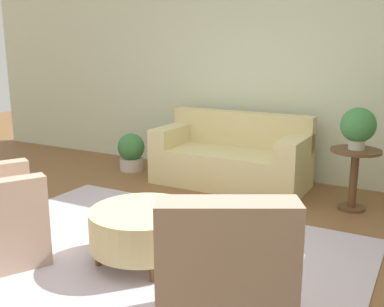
{
  "coord_description": "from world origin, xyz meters",
  "views": [
    {
      "loc": [
        1.94,
        -2.7,
        1.62
      ],
      "look_at": [
        0.15,
        0.55,
        0.75
      ],
      "focal_mm": 42.0,
      "sensor_mm": 36.0,
      "label": 1
    }
  ],
  "objects_px": {
    "couch": "(232,158)",
    "ottoman_table": "(143,227)",
    "armchair_right": "(223,283)",
    "potted_plant_on_side_table": "(358,126)",
    "side_table": "(354,169)",
    "potted_plant_floor": "(131,151)"
  },
  "relations": [
    {
      "from": "potted_plant_floor",
      "to": "armchair_right",
      "type": "bearing_deg",
      "value": -46.19
    },
    {
      "from": "ottoman_table",
      "to": "side_table",
      "type": "height_order",
      "value": "side_table"
    },
    {
      "from": "potted_plant_on_side_table",
      "to": "potted_plant_floor",
      "type": "distance_m",
      "value": 2.98
    },
    {
      "from": "side_table",
      "to": "ottoman_table",
      "type": "bearing_deg",
      "value": -121.65
    },
    {
      "from": "couch",
      "to": "armchair_right",
      "type": "distance_m",
      "value": 3.07
    },
    {
      "from": "couch",
      "to": "side_table",
      "type": "height_order",
      "value": "couch"
    },
    {
      "from": "side_table",
      "to": "potted_plant_on_side_table",
      "type": "height_order",
      "value": "potted_plant_on_side_table"
    },
    {
      "from": "couch",
      "to": "ottoman_table",
      "type": "relative_size",
      "value": 2.2
    },
    {
      "from": "armchair_right",
      "to": "side_table",
      "type": "relative_size",
      "value": 1.58
    },
    {
      "from": "couch",
      "to": "potted_plant_floor",
      "type": "xyz_separation_m",
      "value": [
        -1.46,
        -0.07,
        -0.06
      ]
    },
    {
      "from": "potted_plant_on_side_table",
      "to": "ottoman_table",
      "type": "bearing_deg",
      "value": -121.65
    },
    {
      "from": "ottoman_table",
      "to": "potted_plant_floor",
      "type": "xyz_separation_m",
      "value": [
        -1.69,
        2.14,
        -0.01
      ]
    },
    {
      "from": "couch",
      "to": "armchair_right",
      "type": "xyz_separation_m",
      "value": [
        1.19,
        -2.83,
        0.05
      ]
    },
    {
      "from": "side_table",
      "to": "potted_plant_floor",
      "type": "xyz_separation_m",
      "value": [
        -2.91,
        0.16,
        -0.17
      ]
    },
    {
      "from": "potted_plant_floor",
      "to": "side_table",
      "type": "bearing_deg",
      "value": -3.12
    },
    {
      "from": "ottoman_table",
      "to": "couch",
      "type": "bearing_deg",
      "value": 95.99
    },
    {
      "from": "ottoman_table",
      "to": "side_table",
      "type": "bearing_deg",
      "value": 58.35
    },
    {
      "from": "ottoman_table",
      "to": "potted_plant_on_side_table",
      "type": "distance_m",
      "value": 2.4
    },
    {
      "from": "potted_plant_on_side_table",
      "to": "couch",
      "type": "bearing_deg",
      "value": 171.18
    },
    {
      "from": "couch",
      "to": "potted_plant_floor",
      "type": "relative_size",
      "value": 3.6
    },
    {
      "from": "couch",
      "to": "ottoman_table",
      "type": "distance_m",
      "value": 2.22
    },
    {
      "from": "potted_plant_floor",
      "to": "couch",
      "type": "bearing_deg",
      "value": 2.62
    }
  ]
}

